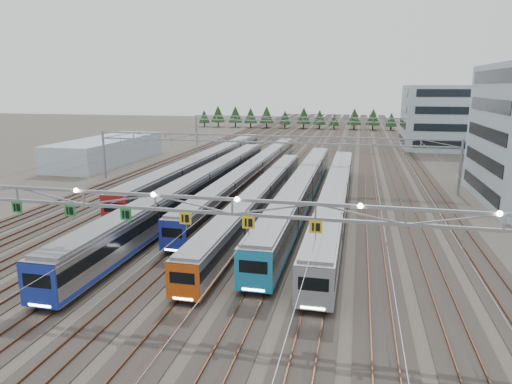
% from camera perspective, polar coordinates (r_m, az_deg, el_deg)
% --- Properties ---
extents(ground, '(400.00, 400.00, 0.00)m').
position_cam_1_polar(ground, '(35.14, -11.90, -12.85)').
color(ground, '#47423A').
rests_on(ground, ground).
extents(track_bed, '(54.00, 260.00, 5.42)m').
position_cam_1_polar(track_bed, '(130.03, 6.64, 6.93)').
color(track_bed, '#2D2823').
rests_on(track_bed, ground).
extents(train_a, '(3.07, 63.14, 4.00)m').
position_cam_1_polar(train_a, '(78.73, -5.95, 3.54)').
color(train_a, black).
rests_on(train_a, ground).
extents(train_b, '(2.90, 64.41, 3.77)m').
position_cam_1_polar(train_b, '(61.40, -7.04, 0.69)').
color(train_b, black).
rests_on(train_b, ground).
extents(train_c, '(2.66, 66.69, 3.45)m').
position_cam_1_polar(train_c, '(72.66, -0.18, 2.59)').
color(train_c, black).
rests_on(train_c, ground).
extents(train_d, '(2.53, 51.59, 3.28)m').
position_cam_1_polar(train_d, '(56.02, 0.56, -0.67)').
color(train_d, black).
rests_on(train_d, ground).
extents(train_e, '(2.87, 56.00, 3.73)m').
position_cam_1_polar(train_e, '(59.63, 5.72, 0.34)').
color(train_e, black).
rests_on(train_e, ground).
extents(train_f, '(2.78, 54.45, 3.62)m').
position_cam_1_polar(train_f, '(56.76, 9.90, -0.51)').
color(train_f, black).
rests_on(train_f, ground).
extents(gantry_near, '(56.36, 0.61, 8.08)m').
position_cam_1_polar(gantry_near, '(32.63, -12.64, -1.65)').
color(gantry_near, gray).
rests_on(gantry_near, ground).
extents(gantry_mid, '(56.36, 0.36, 8.00)m').
position_cam_1_polar(gantry_mid, '(70.49, 1.42, 5.89)').
color(gantry_mid, gray).
rests_on(gantry_mid, ground).
extents(gantry_far, '(56.36, 0.36, 8.00)m').
position_cam_1_polar(gantry_far, '(114.74, 5.88, 8.60)').
color(gantry_far, gray).
rests_on(gantry_far, ground).
extents(depot_bldg_north, '(22.00, 18.00, 15.47)m').
position_cam_1_polar(depot_bldg_north, '(122.70, 23.12, 8.55)').
color(depot_bldg_north, '#A5BCC5').
rests_on(depot_bldg_north, ground).
extents(west_shed, '(10.00, 30.00, 4.94)m').
position_cam_1_polar(west_shed, '(97.66, -18.04, 4.94)').
color(west_shed, '#A5BCC5').
rests_on(west_shed, ground).
extents(treeline, '(93.80, 5.60, 7.02)m').
position_cam_1_polar(treeline, '(169.31, 7.84, 9.24)').
color(treeline, '#332114').
rests_on(treeline, ground).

